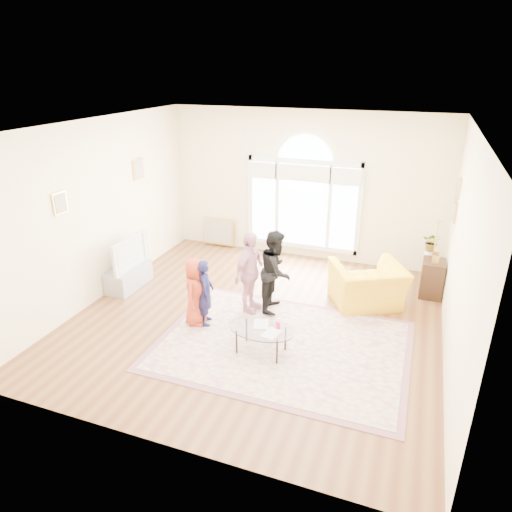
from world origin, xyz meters
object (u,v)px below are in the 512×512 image
(coffee_table, at_px, (261,330))
(armchair, at_px, (367,285))
(area_rug, at_px, (283,345))
(tv_console, at_px, (129,277))
(television, at_px, (126,252))

(coffee_table, relative_size, armchair, 0.87)
(area_rug, relative_size, tv_console, 3.60)
(tv_console, relative_size, coffee_table, 0.97)
(television, distance_m, coffee_table, 3.40)
(area_rug, distance_m, coffee_table, 0.55)
(area_rug, bearing_deg, television, 164.99)
(area_rug, xyz_separation_m, tv_console, (-3.42, 0.91, 0.20))
(area_rug, distance_m, armchair, 2.07)
(area_rug, distance_m, television, 3.60)
(tv_console, xyz_separation_m, armchair, (4.44, 0.85, 0.18))
(area_rug, height_order, television, television)
(television, distance_m, armchair, 4.53)
(area_rug, height_order, armchair, armchair)
(tv_console, height_order, coffee_table, coffee_table)
(coffee_table, height_order, armchair, armchair)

